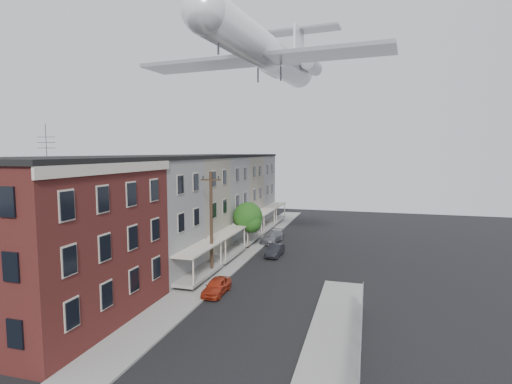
# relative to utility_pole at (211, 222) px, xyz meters

# --- Properties ---
(sidewalk_left) EXTENTS (3.00, 62.00, 0.12)m
(sidewalk_left) POSITION_rel_utility_pole_xyz_m (0.10, 6.00, -4.61)
(sidewalk_left) COLOR gray
(sidewalk_left) RESTS_ON ground
(sidewalk_right) EXTENTS (3.00, 26.00, 0.12)m
(sidewalk_right) POSITION_rel_utility_pole_xyz_m (11.10, -12.00, -4.61)
(sidewalk_right) COLOR gray
(sidewalk_right) RESTS_ON ground
(curb_left) EXTENTS (0.15, 62.00, 0.14)m
(curb_left) POSITION_rel_utility_pole_xyz_m (1.55, 6.00, -4.60)
(curb_left) COLOR gray
(curb_left) RESTS_ON ground
(curb_right) EXTENTS (0.15, 26.00, 0.14)m
(curb_right) POSITION_rel_utility_pole_xyz_m (9.65, -12.00, -4.60)
(curb_right) COLOR gray
(curb_right) RESTS_ON ground
(corner_building) EXTENTS (10.31, 12.30, 12.15)m
(corner_building) POSITION_rel_utility_pole_xyz_m (-6.40, -11.00, 0.49)
(corner_building) COLOR #361311
(corner_building) RESTS_ON ground
(row_house_a) EXTENTS (11.98, 7.00, 10.30)m
(row_house_a) POSITION_rel_utility_pole_xyz_m (-6.36, -1.50, 0.45)
(row_house_a) COLOR #61625F
(row_house_a) RESTS_ON ground
(row_house_b) EXTENTS (11.98, 7.00, 10.30)m
(row_house_b) POSITION_rel_utility_pole_xyz_m (-6.36, 5.50, 0.45)
(row_house_b) COLOR gray
(row_house_b) RESTS_ON ground
(row_house_c) EXTENTS (11.98, 7.00, 10.30)m
(row_house_c) POSITION_rel_utility_pole_xyz_m (-6.36, 12.50, 0.45)
(row_house_c) COLOR #61625F
(row_house_c) RESTS_ON ground
(row_house_d) EXTENTS (11.98, 7.00, 10.30)m
(row_house_d) POSITION_rel_utility_pole_xyz_m (-6.36, 19.50, 0.45)
(row_house_d) COLOR gray
(row_house_d) RESTS_ON ground
(row_house_e) EXTENTS (11.98, 7.00, 10.30)m
(row_house_e) POSITION_rel_utility_pole_xyz_m (-6.36, 26.50, 0.45)
(row_house_e) COLOR #61625F
(row_house_e) RESTS_ON ground
(chainlink_fence) EXTENTS (0.06, 18.06, 1.90)m
(chainlink_fence) POSITION_rel_utility_pole_xyz_m (12.60, -13.00, -3.68)
(chainlink_fence) COLOR gray
(chainlink_fence) RESTS_ON ground
(utility_pole) EXTENTS (1.80, 0.26, 9.00)m
(utility_pole) POSITION_rel_utility_pole_xyz_m (0.00, 0.00, 0.00)
(utility_pole) COLOR black
(utility_pole) RESTS_ON ground
(street_tree) EXTENTS (3.22, 3.20, 5.20)m
(street_tree) POSITION_rel_utility_pole_xyz_m (0.33, 9.92, -1.22)
(street_tree) COLOR black
(street_tree) RESTS_ON ground
(car_near) EXTENTS (1.47, 3.57, 1.21)m
(car_near) POSITION_rel_utility_pole_xyz_m (2.00, -4.00, -4.07)
(car_near) COLOR #A92D15
(car_near) RESTS_ON ground
(car_mid) EXTENTS (1.39, 3.69, 1.20)m
(car_mid) POSITION_rel_utility_pole_xyz_m (3.75, 7.89, -4.07)
(car_mid) COLOR black
(car_mid) RESTS_ON ground
(car_far) EXTENTS (2.31, 4.68, 1.31)m
(car_far) POSITION_rel_utility_pole_xyz_m (2.00, 13.94, -4.02)
(car_far) COLOR slate
(car_far) RESTS_ON ground
(airplane) EXTENTS (24.28, 27.72, 7.99)m
(airplane) POSITION_rel_utility_pole_xyz_m (3.02, 7.61, 15.51)
(airplane) COLOR white
(airplane) RESTS_ON ground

